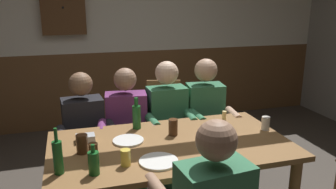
{
  "coord_description": "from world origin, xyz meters",
  "views": [
    {
      "loc": [
        -0.68,
        -2.32,
        1.81
      ],
      "look_at": [
        0.0,
        0.0,
        1.13
      ],
      "focal_mm": 36.62,
      "sensor_mm": 36.0,
      "label": 1
    }
  ],
  "objects": [
    {
      "name": "pint_glass_1",
      "position": [
        0.82,
        -0.03,
        0.83
      ],
      "size": [
        0.07,
        0.07,
        0.11
      ],
      "primitive_type": "cylinder",
      "color": "white",
      "rests_on": "dining_table"
    },
    {
      "name": "person_2",
      "position": [
        0.2,
        0.64,
        0.68
      ],
      "size": [
        0.52,
        0.54,
        1.24
      ],
      "rotation": [
        0.0,
        0.0,
        3.17
      ],
      "color": "#33724C",
      "rests_on": "ground_plane"
    },
    {
      "name": "plate_1",
      "position": [
        -0.3,
        0.04,
        0.78
      ],
      "size": [
        0.23,
        0.23,
        0.01
      ],
      "primitive_type": "cylinder",
      "color": "white",
      "rests_on": "dining_table"
    },
    {
      "name": "condiment_caddy",
      "position": [
        -0.61,
        0.14,
        0.8
      ],
      "size": [
        0.14,
        0.1,
        0.05
      ],
      "primitive_type": "cube",
      "color": "#B2B7BC",
      "rests_on": "dining_table"
    },
    {
      "name": "dining_table",
      "position": [
        0.0,
        -0.07,
        0.67
      ],
      "size": [
        1.77,
        0.98,
        0.77
      ],
      "color": "brown",
      "rests_on": "ground_plane"
    },
    {
      "name": "bottle_0",
      "position": [
        0.26,
        -0.38,
        0.85
      ],
      "size": [
        0.06,
        0.06,
        0.21
      ],
      "color": "#593314",
      "rests_on": "dining_table"
    },
    {
      "name": "pint_glass_0",
      "position": [
        -0.57,
        -0.23,
        0.84
      ],
      "size": [
        0.06,
        0.06,
        0.14
      ],
      "primitive_type": "cylinder",
      "color": "#4C2D19",
      "rests_on": "dining_table"
    },
    {
      "name": "back_wall_wainscot",
      "position": [
        0.0,
        2.58,
        0.54
      ],
      "size": [
        6.32,
        0.12,
        1.07
      ],
      "primitive_type": "cube",
      "color": "brown",
      "rests_on": "ground_plane"
    },
    {
      "name": "wall_dart_cabinet",
      "position": [
        -0.7,
        2.45,
        1.69
      ],
      "size": [
        0.56,
        0.15,
        0.7
      ],
      "color": "brown"
    },
    {
      "name": "chair_empty_near_left",
      "position": [
        0.34,
        1.34,
        0.48
      ],
      "size": [
        0.53,
        0.53,
        0.88
      ],
      "rotation": [
        0.0,
        0.0,
        -3.38
      ],
      "color": "brown",
      "rests_on": "ground_plane"
    },
    {
      "name": "bottle_2",
      "position": [
        -0.58,
        -0.39,
        0.85
      ],
      "size": [
        0.07,
        0.07,
        0.2
      ],
      "color": "#195923",
      "rests_on": "dining_table"
    },
    {
      "name": "person_0",
      "position": [
        -0.59,
        0.64,
        0.66
      ],
      "size": [
        0.52,
        0.55,
        1.18
      ],
      "rotation": [
        0.0,
        0.0,
        3.22
      ],
      "color": "black",
      "rests_on": "ground_plane"
    },
    {
      "name": "bottle_1",
      "position": [
        -0.18,
        0.29,
        0.88
      ],
      "size": [
        0.07,
        0.07,
        0.26
      ],
      "color": "#195923",
      "rests_on": "dining_table"
    },
    {
      "name": "plate_0",
      "position": [
        -0.17,
        -0.35,
        0.78
      ],
      "size": [
        0.26,
        0.26,
        0.01
      ],
      "primitive_type": "cylinder",
      "color": "white",
      "rests_on": "dining_table"
    },
    {
      "name": "table_candle",
      "position": [
        0.6,
        0.28,
        0.81
      ],
      "size": [
        0.04,
        0.04,
        0.08
      ],
      "primitive_type": "cylinder",
      "color": "#F9E08C",
      "rests_on": "dining_table"
    },
    {
      "name": "pint_glass_2",
      "position": [
        -0.38,
        -0.33,
        0.83
      ],
      "size": [
        0.06,
        0.06,
        0.11
      ],
      "primitive_type": "cylinder",
      "color": "#E5C64C",
      "rests_on": "dining_table"
    },
    {
      "name": "pint_glass_4",
      "position": [
        0.06,
        0.07,
        0.84
      ],
      "size": [
        0.07,
        0.07,
        0.13
      ],
      "primitive_type": "cylinder",
      "color": "#4C2D19",
      "rests_on": "dining_table"
    },
    {
      "name": "person_3",
      "position": [
        0.59,
        0.65,
        0.69
      ],
      "size": [
        0.52,
        0.57,
        1.25
      ],
      "rotation": [
        0.0,
        0.0,
        3.02
      ],
      "color": "#33724C",
      "rests_on": "ground_plane"
    },
    {
      "name": "bottle_3",
      "position": [
        -0.79,
        -0.32,
        0.88
      ],
      "size": [
        0.06,
        0.06,
        0.3
      ],
      "color": "#195923",
      "rests_on": "dining_table"
    },
    {
      "name": "pint_glass_3",
      "position": [
        -0.64,
        -0.06,
        0.84
      ],
      "size": [
        0.08,
        0.08,
        0.13
      ],
      "primitive_type": "cylinder",
      "color": "#4C2D19",
      "rests_on": "dining_table"
    },
    {
      "name": "person_1",
      "position": [
        -0.21,
        0.64,
        0.66
      ],
      "size": [
        0.55,
        0.55,
        1.2
      ],
      "rotation": [
        0.0,
        0.0,
        3.01
      ],
      "color": "#6B2D66",
      "rests_on": "ground_plane"
    },
    {
      "name": "back_wall_upper",
      "position": [
        0.0,
        2.58,
        1.71
      ],
      "size": [
        6.32,
        0.12,
        1.28
      ],
      "primitive_type": "cube",
      "color": "silver"
    }
  ]
}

